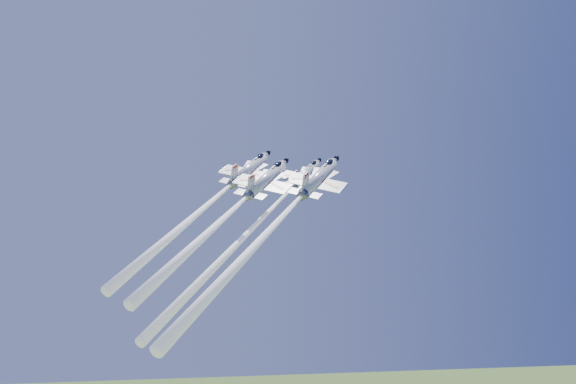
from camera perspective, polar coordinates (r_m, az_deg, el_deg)
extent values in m
cylinder|color=silver|center=(122.65, 1.53, 1.55)|extent=(3.50, 7.79, 9.78)
cone|color=silver|center=(127.74, 2.64, 2.68)|extent=(2.50, 2.99, 2.82)
cone|color=black|center=(128.93, 2.89, 2.93)|extent=(1.26, 1.51, 1.42)
cone|color=slate|center=(118.04, 0.42, 0.42)|extent=(2.39, 2.45, 2.04)
ellipsoid|color=black|center=(125.67, 2.27, 2.54)|extent=(2.30, 2.58, 2.22)
cube|color=black|center=(124.49, 2.03, 2.40)|extent=(0.69, 0.84, 0.75)
cube|color=silver|center=(121.89, 1.33, 1.26)|extent=(8.84, 6.61, 3.88)
cube|color=silver|center=(124.75, 1.44, 1.95)|extent=(2.49, 2.42, 1.80)
cube|color=silver|center=(123.98, 2.36, 1.76)|extent=(2.49, 2.42, 1.80)
cube|color=silver|center=(118.74, 0.58, 0.55)|extent=(4.78, 3.54, 2.06)
cube|color=silver|center=(118.29, 0.64, 1.22)|extent=(1.57, 2.87, 3.25)
cube|color=#AC1408|center=(117.97, 0.69, 1.78)|extent=(0.77, 1.02, 0.97)
cube|color=black|center=(123.01, 1.53, 1.22)|extent=(5.27, 5.88, 4.74)
sphere|color=white|center=(117.86, 0.37, 0.37)|extent=(0.88, 1.02, 0.93)
cone|color=white|center=(100.41, -5.15, -5.24)|extent=(7.59, 27.92, 39.02)
cylinder|color=silver|center=(117.17, -3.52, 2.00)|extent=(3.90, 8.69, 10.90)
cone|color=silver|center=(122.62, -2.00, 3.30)|extent=(2.79, 3.34, 3.15)
cone|color=black|center=(123.91, -1.66, 3.58)|extent=(1.41, 1.68, 1.58)
cone|color=slate|center=(112.27, -5.05, 0.69)|extent=(2.66, 2.74, 2.28)
ellipsoid|color=black|center=(120.39, -2.53, 3.15)|extent=(2.56, 2.88, 2.48)
cube|color=black|center=(119.13, -2.85, 2.98)|extent=(0.77, 0.94, 0.84)
cube|color=silver|center=(116.37, -3.78, 1.66)|extent=(9.86, 7.37, 4.32)
cube|color=silver|center=(119.53, -3.52, 2.45)|extent=(2.78, 2.70, 2.00)
cube|color=silver|center=(118.49, -2.49, 2.24)|extent=(2.78, 2.70, 2.00)
cube|color=silver|center=(113.02, -4.81, 0.84)|extent=(5.33, 3.95, 2.30)
cube|color=silver|center=(112.51, -4.78, 1.62)|extent=(1.76, 3.20, 3.62)
cube|color=#AC1408|center=(112.16, -4.73, 2.28)|extent=(0.86, 1.14, 1.09)
cube|color=black|center=(117.56, -3.50, 1.61)|extent=(5.88, 6.55, 5.29)
sphere|color=white|center=(112.09, -5.11, 0.63)|extent=(0.99, 1.14, 1.04)
cone|color=white|center=(100.03, -9.83, -3.41)|extent=(6.36, 21.03, 28.87)
cylinder|color=silver|center=(114.25, 2.71, 1.25)|extent=(4.37, 9.73, 12.21)
cone|color=silver|center=(120.67, 4.12, 2.77)|extent=(3.12, 3.74, 3.52)
cone|color=black|center=(122.19, 4.43, 3.10)|extent=(1.58, 1.88, 1.77)
cone|color=slate|center=(108.48, 1.26, -0.30)|extent=(2.98, 3.06, 2.55)
ellipsoid|color=black|center=(118.06, 3.65, 2.58)|extent=(2.87, 3.22, 2.78)
cube|color=black|center=(116.58, 3.36, 2.39)|extent=(0.87, 1.05, 0.94)
cube|color=silver|center=(113.31, 2.45, 0.86)|extent=(11.03, 8.25, 4.84)
cube|color=silver|center=(116.87, 2.57, 1.79)|extent=(3.11, 3.02, 2.24)
cube|color=silver|center=(115.97, 3.80, 1.54)|extent=(3.11, 3.02, 2.24)
cube|color=silver|center=(109.36, 1.48, -0.12)|extent=(5.97, 4.43, 2.58)
cube|color=silver|center=(108.78, 1.56, 0.79)|extent=(1.97, 3.58, 4.06)
cube|color=#AC1408|center=(108.37, 1.63, 1.55)|extent=(0.96, 1.27, 1.22)
cube|color=black|center=(114.71, 2.70, 0.81)|extent=(6.59, 7.34, 5.92)
sphere|color=white|center=(108.26, 1.20, -0.36)|extent=(1.10, 1.27, 1.17)
cone|color=white|center=(92.45, -4.08, -6.00)|extent=(7.62, 25.94, 35.79)
cylinder|color=silver|center=(109.27, -1.99, 1.12)|extent=(4.01, 8.92, 11.19)
cone|color=silver|center=(114.92, -0.40, 2.58)|extent=(2.86, 3.43, 3.23)
cone|color=black|center=(116.26, -0.05, 2.90)|extent=(1.45, 1.73, 1.62)
cone|color=slate|center=(104.21, -3.61, -0.38)|extent=(2.74, 2.81, 2.34)
ellipsoid|color=black|center=(112.61, -0.94, 2.40)|extent=(2.63, 2.95, 2.55)
cube|color=black|center=(111.30, -1.28, 2.21)|extent=(0.80, 0.96, 0.86)
cube|color=silver|center=(108.45, -2.27, 0.74)|extent=(10.12, 7.57, 4.44)
cube|color=silver|center=(111.68, -2.03, 1.64)|extent=(2.86, 2.77, 2.06)
cube|color=silver|center=(110.68, -0.88, 1.40)|extent=(2.86, 2.77, 2.06)
cube|color=silver|center=(104.99, -3.36, -0.20)|extent=(5.47, 4.06, 2.36)
cube|color=silver|center=(104.44, -3.31, 0.66)|extent=(1.80, 3.28, 3.72)
cube|color=#AC1408|center=(104.06, -3.26, 1.39)|extent=(0.88, 1.17, 1.11)
cube|color=black|center=(109.70, -1.98, 0.69)|extent=(6.04, 6.73, 5.43)
sphere|color=white|center=(104.02, -3.67, -0.43)|extent=(1.01, 1.17, 1.07)
cone|color=white|center=(92.88, -8.16, -4.57)|extent=(6.10, 19.54, 26.67)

